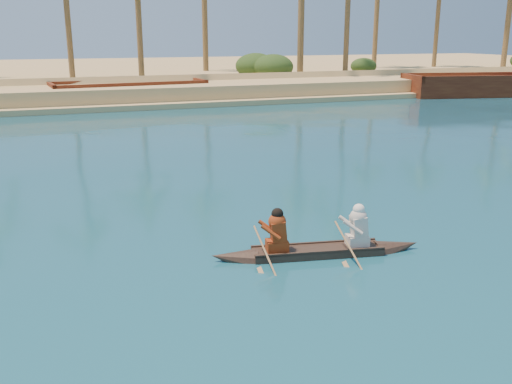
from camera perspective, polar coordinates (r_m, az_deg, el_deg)
name	(u,v)px	position (r m, az deg, el deg)	size (l,w,h in m)	color
ground	(19,232)	(15.34, -22.61, -3.69)	(160.00, 160.00, 0.00)	#0C344E
sandy_embankment	(29,78)	(61.60, -21.74, 10.54)	(150.00, 51.00, 1.50)	tan
shrub_cluster	(27,83)	(46.21, -21.95, 10.05)	(100.00, 6.00, 2.40)	#1C3312
canoe	(318,244)	(12.70, 6.18, -5.23)	(4.76, 1.50, 1.30)	#3B2B20
barge_mid	(130,94)	(42.20, -12.53, 9.58)	(10.99, 4.50, 1.79)	maroon
barge_right	(481,87)	(49.37, 21.58, 9.78)	(12.49, 6.29, 1.99)	maroon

